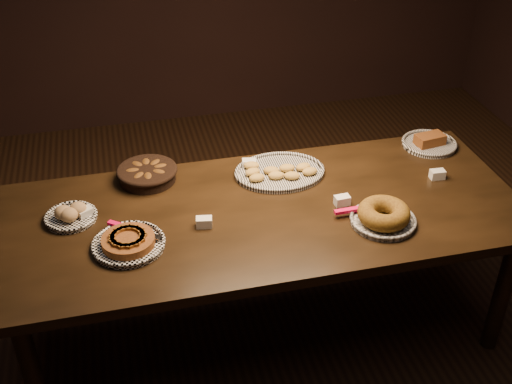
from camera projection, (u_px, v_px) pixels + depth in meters
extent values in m
plane|color=black|center=(264.00, 327.00, 3.35)|extent=(5.00, 5.00, 0.00)
cube|color=black|center=(265.00, 214.00, 2.95)|extent=(2.40, 1.00, 0.05)
cylinder|color=black|center=(33.00, 376.00, 2.64)|extent=(0.08, 0.08, 0.70)
cylinder|color=black|center=(502.00, 292.00, 3.06)|extent=(0.08, 0.08, 0.70)
cylinder|color=black|center=(40.00, 261.00, 3.26)|extent=(0.08, 0.08, 0.70)
cylinder|color=black|center=(430.00, 204.00, 3.68)|extent=(0.08, 0.08, 0.70)
torus|color=white|center=(128.00, 243.00, 2.70)|extent=(0.31, 0.31, 0.02)
cylinder|color=#522910|center=(128.00, 241.00, 2.69)|extent=(0.24, 0.24, 0.04)
cube|color=#552C0E|center=(142.00, 235.00, 2.69)|extent=(0.03, 0.08, 0.01)
cube|color=#552C0E|center=(141.00, 231.00, 2.71)|extent=(0.05, 0.08, 0.01)
cube|color=#552C0E|center=(136.00, 229.00, 2.73)|extent=(0.07, 0.07, 0.01)
cube|color=#552C0E|center=(129.00, 228.00, 2.73)|extent=(0.08, 0.04, 0.01)
cube|color=#552C0E|center=(122.00, 229.00, 2.73)|extent=(0.08, 0.04, 0.01)
cube|color=#552C0E|center=(117.00, 232.00, 2.71)|extent=(0.07, 0.07, 0.01)
cube|color=#552C0E|center=(113.00, 236.00, 2.69)|extent=(0.04, 0.08, 0.01)
cube|color=#552C0E|center=(113.00, 240.00, 2.66)|extent=(0.03, 0.08, 0.01)
cube|color=#552C0E|center=(116.00, 244.00, 2.64)|extent=(0.06, 0.07, 0.01)
cube|color=#552C0E|center=(122.00, 245.00, 2.63)|extent=(0.08, 0.05, 0.01)
cube|color=#552C0E|center=(129.00, 245.00, 2.63)|extent=(0.08, 0.03, 0.01)
cube|color=#552C0E|center=(136.00, 243.00, 2.65)|extent=(0.08, 0.06, 0.01)
cube|color=#552C0E|center=(141.00, 239.00, 2.67)|extent=(0.06, 0.08, 0.01)
cube|color=#FF0C53|center=(120.00, 226.00, 2.78)|extent=(0.11, 0.09, 0.02)
cube|color=silver|center=(146.00, 234.00, 2.74)|extent=(0.14, 0.12, 0.00)
torus|color=black|center=(280.00, 171.00, 3.18)|extent=(0.36, 0.36, 0.02)
ellipsoid|color=#AC8332|center=(257.00, 178.00, 3.11)|extent=(0.08, 0.06, 0.04)
ellipsoid|color=#AC8332|center=(276.00, 175.00, 3.13)|extent=(0.08, 0.06, 0.04)
ellipsoid|color=#AC8332|center=(292.00, 176.00, 3.13)|extent=(0.09, 0.07, 0.04)
ellipsoid|color=#AC8332|center=(310.00, 171.00, 3.16)|extent=(0.08, 0.06, 0.04)
ellipsoid|color=#AC8332|center=(253.00, 172.00, 3.15)|extent=(0.09, 0.07, 0.04)
ellipsoid|color=#AC8332|center=(271.00, 170.00, 3.17)|extent=(0.09, 0.07, 0.04)
ellipsoid|color=#AC8332|center=(287.00, 168.00, 3.19)|extent=(0.08, 0.06, 0.04)
ellipsoid|color=#AC8332|center=(303.00, 167.00, 3.19)|extent=(0.09, 0.06, 0.04)
ellipsoid|color=#AC8332|center=(251.00, 165.00, 3.21)|extent=(0.09, 0.07, 0.04)
torus|color=black|center=(383.00, 219.00, 2.84)|extent=(0.30, 0.30, 0.02)
torus|color=#85601B|center=(384.00, 213.00, 2.82)|extent=(0.25, 0.25, 0.08)
cube|color=#FF0C53|center=(347.00, 211.00, 2.88)|extent=(0.12, 0.03, 0.02)
cube|color=silver|center=(374.00, 207.00, 2.91)|extent=(0.15, 0.04, 0.00)
cylinder|color=black|center=(147.00, 174.00, 3.13)|extent=(0.31, 0.31, 0.07)
torus|color=black|center=(147.00, 170.00, 3.12)|extent=(0.30, 0.30, 0.02)
ellipsoid|color=#341B0A|center=(161.00, 168.00, 3.14)|extent=(0.09, 0.06, 0.04)
ellipsoid|color=#341B0A|center=(155.00, 165.00, 3.17)|extent=(0.10, 0.10, 0.04)
ellipsoid|color=#341B0A|center=(146.00, 164.00, 3.18)|extent=(0.05, 0.09, 0.04)
ellipsoid|color=#341B0A|center=(138.00, 166.00, 3.16)|extent=(0.09, 0.10, 0.04)
ellipsoid|color=#341B0A|center=(133.00, 172.00, 3.11)|extent=(0.09, 0.05, 0.04)
ellipsoid|color=#341B0A|center=(139.00, 178.00, 3.07)|extent=(0.09, 0.10, 0.04)
ellipsoid|color=#341B0A|center=(148.00, 178.00, 3.06)|extent=(0.05, 0.09, 0.04)
ellipsoid|color=#341B0A|center=(159.00, 174.00, 3.10)|extent=(0.10, 0.09, 0.04)
torus|color=white|center=(71.00, 216.00, 2.86)|extent=(0.24, 0.24, 0.02)
ellipsoid|color=#9E7748|center=(63.00, 213.00, 2.84)|extent=(0.08, 0.08, 0.06)
ellipsoid|color=#9E7748|center=(78.00, 209.00, 2.87)|extent=(0.08, 0.08, 0.06)
ellipsoid|color=#9E7748|center=(69.00, 215.00, 2.83)|extent=(0.08, 0.08, 0.06)
torus|color=black|center=(429.00, 143.00, 3.42)|extent=(0.29, 0.29, 0.02)
cube|color=#522910|center=(430.00, 139.00, 3.41)|extent=(0.16, 0.11, 0.05)
cube|color=white|center=(204.00, 222.00, 2.82)|extent=(0.08, 0.06, 0.04)
cube|color=white|center=(249.00, 164.00, 3.24)|extent=(0.08, 0.06, 0.04)
cube|color=white|center=(342.00, 200.00, 2.96)|extent=(0.07, 0.05, 0.04)
cube|color=white|center=(85.00, 213.00, 2.88)|extent=(0.08, 0.08, 0.04)
cube|color=white|center=(437.00, 174.00, 3.15)|extent=(0.07, 0.05, 0.04)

